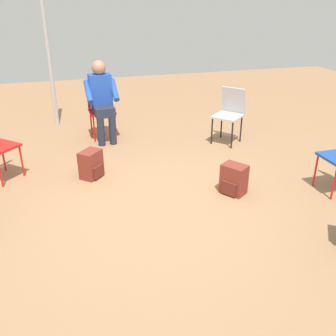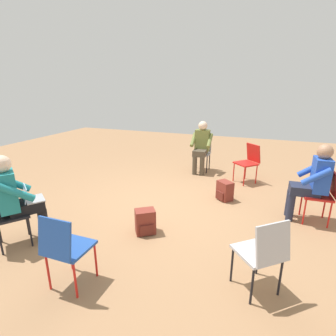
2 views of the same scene
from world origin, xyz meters
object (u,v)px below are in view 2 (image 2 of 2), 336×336
Objects in this scene: chair_southwest at (4,212)px; backpack_by_empty_chair at (225,192)px; chair_southeast at (263,251)px; chair_south at (65,247)px; person_in_olive at (201,144)px; backpack_near_laptop_user at (145,223)px; chair_east at (323,193)px; chair_northeast at (249,160)px; person_in_blue at (313,179)px; person_with_laptop at (16,195)px; chair_north at (203,151)px.

chair_southwest is 3.52m from backpack_by_empty_chair.
chair_south is (-1.88, -0.62, 0.00)m from chair_southeast.
backpack_near_laptop_user is (-0.06, -3.08, -0.54)m from person_in_olive.
chair_east is (3.95, 2.19, 0.00)m from chair_southwest.
person_in_blue reaches higher than chair_northeast.
chair_south is 1.27m from person_with_laptop.
chair_east is at bearing -12.27° from backpack_by_empty_chair.
backpack_near_laptop_user is 1.00× the size of backpack_by_empty_chair.
chair_south is at bearing 84.20° from chair_north.
person_with_laptop is at bearing 157.96° from chair_south.
chair_northeast and chair_south have the same top height.
person_with_laptop is (-2.65, -3.52, 0.20)m from chair_northeast.
chair_east is (1.20, -1.47, 0.00)m from chair_northeast.
person_in_blue reaches higher than chair_southeast.
chair_north is at bearing 105.23° from person_with_laptop.
person_in_blue is at bearing 138.34° from person_in_olive.
chair_north and chair_southeast have the same top height.
chair_southeast is 2.36× the size of backpack_by_empty_chair.
chair_southeast and chair_south have the same top height.
person_with_laptop is 4.21m from person_in_blue.
chair_southeast is at bearing 154.25° from chair_east.
person_with_laptop is at bearing 116.54° from person_in_blue.
backpack_near_laptop_user is at bearing 64.55° from person_with_laptop.
chair_south is at bearing 21.04° from chair_southwest.
person_in_olive is at bearing 25.96° from chair_northeast.
chair_northeast is 1.90m from chair_east.
chair_southeast is at bearing 40.92° from chair_southwest.
backpack_by_empty_chair is at bearing 67.30° from chair_south.
chair_east is at bearing -90.00° from person_in_blue.
person_in_blue is (1.03, -1.48, 0.20)m from chair_northeast.
chair_south is 3.10m from backpack_by_empty_chair.
person_in_blue is 1.49m from backpack_by_empty_chair.
backpack_near_laptop_user and backpack_by_empty_chair have the same top height.
person_with_laptop reaches higher than chair_southeast.
backpack_by_empty_chair is at bearing 81.06° from person_with_laptop.
chair_southwest is 0.26m from person_with_laptop.
chair_south is 3.56m from person_in_blue.
chair_southwest is 2.36× the size of backpack_near_laptop_user.
backpack_near_laptop_user is at bearing 87.44° from person_in_olive.
person_with_laptop is 1.74m from backpack_near_laptop_user.
person_with_laptop is (-3.04, -0.16, 0.20)m from chair_southeast.
backpack_by_empty_chair is at bearing 115.12° from chair_north.
chair_north is 1.00× the size of chair_southeast.
chair_southwest is 1.00× the size of chair_north.
chair_north is 1.00× the size of chair_south.
chair_southwest is 0.69× the size of person_in_blue.
person_in_olive reaches higher than backpack_near_laptop_user.
chair_south is at bearing -102.72° from backpack_near_laptop_user.
backpack_near_laptop_user is at bearing 116.88° from chair_southeast.
chair_southwest is at bearing 117.50° from person_in_blue.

